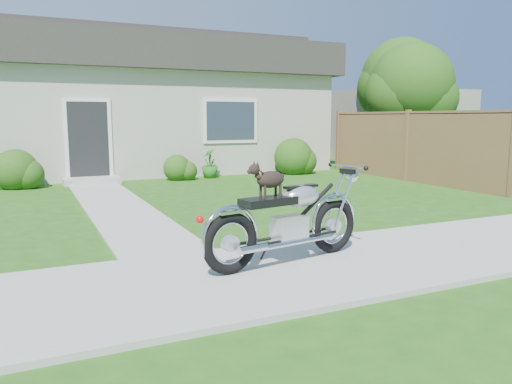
# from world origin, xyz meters

# --- Properties ---
(ground) EXTENTS (80.00, 80.00, 0.00)m
(ground) POSITION_xyz_m (0.00, 0.00, 0.00)
(ground) COLOR #235114
(ground) RESTS_ON ground
(sidewalk) EXTENTS (24.00, 2.20, 0.04)m
(sidewalk) POSITION_xyz_m (0.00, 0.00, 0.02)
(sidewalk) COLOR #9E9B93
(sidewalk) RESTS_ON ground
(walkway) EXTENTS (1.20, 8.00, 0.03)m
(walkway) POSITION_xyz_m (-1.50, 5.00, 0.01)
(walkway) COLOR #9E9B93
(walkway) RESTS_ON ground
(house) EXTENTS (12.60, 7.03, 4.50)m
(house) POSITION_xyz_m (-0.00, 11.99, 2.16)
(house) COLOR #B9B5A7
(house) RESTS_ON ground
(fence) EXTENTS (0.12, 6.62, 1.90)m
(fence) POSITION_xyz_m (6.30, 5.75, 0.94)
(fence) COLOR #8C623E
(fence) RESTS_ON ground
(tree_near) EXTENTS (2.72, 2.68, 4.11)m
(tree_near) POSITION_xyz_m (8.66, 8.09, 2.63)
(tree_near) COLOR #3D2B1C
(tree_near) RESTS_ON ground
(tree_far) EXTENTS (3.04, 3.04, 4.66)m
(tree_far) POSITION_xyz_m (10.13, 10.28, 2.99)
(tree_far) COLOR #3D2B1C
(tree_far) RESTS_ON ground
(shrub_row) EXTENTS (10.59, 1.17, 1.17)m
(shrub_row) POSITION_xyz_m (0.03, 8.50, 0.44)
(shrub_row) COLOR #274E14
(shrub_row) RESTS_ON ground
(potted_plant_left) EXTENTS (0.81, 0.72, 0.86)m
(potted_plant_left) POSITION_xyz_m (-3.59, 8.55, 0.43)
(potted_plant_left) COLOR #1B4E14
(potted_plant_left) RESTS_ON ground
(potted_plant_right) EXTENTS (0.53, 0.53, 0.84)m
(potted_plant_right) POSITION_xyz_m (1.69, 8.55, 0.42)
(potted_plant_right) COLOR #296C1D
(potted_plant_right) RESTS_ON ground
(motorcycle_with_dog) EXTENTS (2.21, 0.72, 1.16)m
(motorcycle_with_dog) POSITION_xyz_m (-0.33, 0.20, 0.55)
(motorcycle_with_dog) COLOR black
(motorcycle_with_dog) RESTS_ON sidewalk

